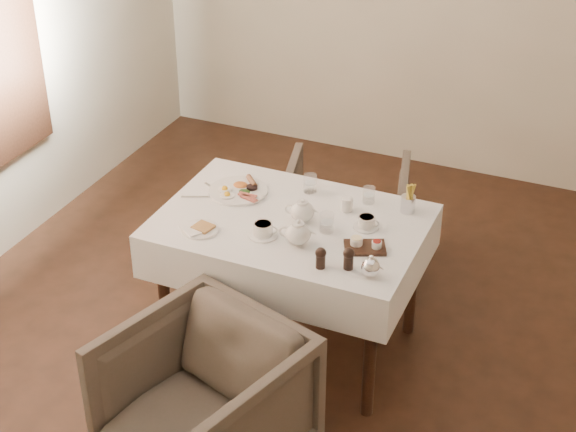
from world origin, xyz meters
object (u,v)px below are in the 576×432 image
(armchair_near, at_px, (204,403))
(breakfast_plate, at_px, (239,190))
(table, at_px, (291,240))
(teapot_centre, at_px, (302,210))
(armchair_far, at_px, (345,218))

(armchair_near, xyz_separation_m, breakfast_plate, (-0.34, 1.06, 0.42))
(table, distance_m, armchair_near, 0.96)
(armchair_near, xyz_separation_m, teapot_centre, (0.07, 0.92, 0.48))
(table, xyz_separation_m, teapot_centre, (0.05, 0.01, 0.18))
(breakfast_plate, bearing_deg, table, -41.78)
(armchair_far, xyz_separation_m, teapot_centre, (0.05, -0.79, 0.49))
(armchair_near, bearing_deg, breakfast_plate, 125.29)
(breakfast_plate, bearing_deg, teapot_centre, -37.55)
(armchair_near, distance_m, armchair_far, 1.71)
(teapot_centre, bearing_deg, armchair_near, -102.62)
(teapot_centre, bearing_deg, breakfast_plate, 152.52)
(table, height_order, armchair_near, table)
(armchair_near, height_order, teapot_centre, teapot_centre)
(armchair_far, bearing_deg, teapot_centre, 79.54)
(armchair_far, height_order, teapot_centre, teapot_centre)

